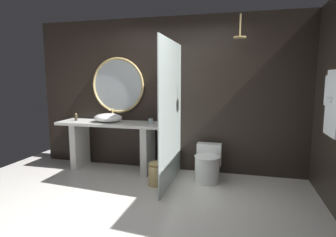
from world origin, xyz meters
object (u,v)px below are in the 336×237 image
soap_dispenser (76,117)px  waste_bin (156,173)px  vessel_sink (108,118)px  rain_shower_head (240,35)px  tumbler_cup (151,121)px  round_wall_mirror (118,85)px  toilet (208,165)px

soap_dispenser → waste_bin: 1.84m
vessel_sink → soap_dispenser: (-0.63, 0.02, -0.02)m
rain_shower_head → waste_bin: size_ratio=0.92×
rain_shower_head → tumbler_cup: bearing=179.1°
tumbler_cup → round_wall_mirror: round_wall_mirror is taller
toilet → rain_shower_head: bearing=11.7°
vessel_sink → rain_shower_head: bearing=-0.1°
soap_dispenser → toilet: bearing=-2.7°
tumbler_cup → toilet: size_ratio=0.15×
round_wall_mirror → toilet: (1.65, -0.38, -1.21)m
tumbler_cup → rain_shower_head: (1.38, -0.02, 1.32)m
rain_shower_head → waste_bin: rain_shower_head is taller
round_wall_mirror → toilet: 2.08m
round_wall_mirror → rain_shower_head: rain_shower_head is taller
tumbler_cup → rain_shower_head: size_ratio=0.25×
tumbler_cup → soap_dispenser: bearing=179.9°
rain_shower_head → waste_bin: bearing=-157.5°
vessel_sink → rain_shower_head: (2.13, -0.00, 1.29)m
vessel_sink → toilet: bearing=-3.0°
vessel_sink → tumbler_cup: bearing=1.4°
tumbler_cup → rain_shower_head: rain_shower_head is taller
vessel_sink → rain_shower_head: size_ratio=1.46×
tumbler_cup → waste_bin: 0.89m
tumbler_cup → toilet: (0.96, -0.11, -0.63)m
toilet → waste_bin: 0.82m
tumbler_cup → soap_dispenser: (-1.39, 0.00, 0.02)m
vessel_sink → round_wall_mirror: bearing=77.0°
round_wall_mirror → rain_shower_head: size_ratio=2.89×
rain_shower_head → toilet: (-0.42, -0.09, -1.95)m
rain_shower_head → toilet: bearing=-168.3°
soap_dispenser → rain_shower_head: size_ratio=0.39×
vessel_sink → toilet: size_ratio=0.87×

